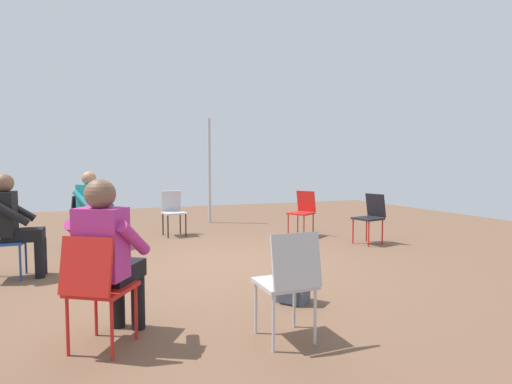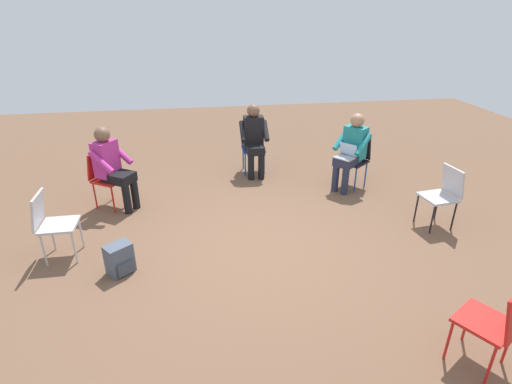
{
  "view_description": "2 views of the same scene",
  "coord_description": "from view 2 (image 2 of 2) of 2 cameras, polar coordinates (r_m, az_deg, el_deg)",
  "views": [
    {
      "loc": [
        -5.07,
        1.5,
        1.34
      ],
      "look_at": [
        -0.34,
        -0.37,
        0.99
      ],
      "focal_mm": 28.0,
      "sensor_mm": 36.0,
      "label": 1
    },
    {
      "loc": [
        -0.71,
        -4.2,
        2.79
      ],
      "look_at": [
        -0.04,
        0.02,
        0.78
      ],
      "focal_mm": 28.0,
      "sensor_mm": 36.0,
      "label": 2
    }
  ],
  "objects": [
    {
      "name": "chair_east",
      "position": [
        5.92,
        25.19,
        -0.09
      ],
      "size": [
        0.48,
        0.45,
        0.85
      ],
      "rotation": [
        0.0,
        0.0,
        1.69
      ],
      "color": "#B7B7BC",
      "rests_on": "ground"
    },
    {
      "name": "chair_north",
      "position": [
        7.24,
        -0.45,
        6.81
      ],
      "size": [
        0.41,
        0.44,
        0.85
      ],
      "rotation": [
        0.0,
        0.0,
        3.12
      ],
      "color": "#1E4799",
      "rests_on": "ground"
    },
    {
      "name": "ground_plane",
      "position": [
        5.09,
        0.52,
        -7.98
      ],
      "size": [
        15.43,
        15.43,
        0.0
      ],
      "primitive_type": "plane",
      "color": "brown"
    },
    {
      "name": "chair_southeast",
      "position": [
        3.87,
        31.06,
        -15.51
      ],
      "size": [
        0.56,
        0.57,
        0.85
      ],
      "rotation": [
        0.0,
        0.0,
        0.54
      ],
      "color": "red",
      "rests_on": "ground"
    },
    {
      "name": "backpack_near_laptop_user",
      "position": [
        4.85,
        -18.89,
        -9.23
      ],
      "size": [
        0.34,
        0.33,
        0.36
      ],
      "rotation": [
        0.0,
        0.0,
        3.81
      ],
      "color": "#475160",
      "rests_on": "ground"
    },
    {
      "name": "person_in_magenta",
      "position": [
        6.14,
        -19.88,
        3.74
      ],
      "size": [
        0.63,
        0.63,
        1.24
      ],
      "rotation": [
        0.0,
        0.0,
        -2.14
      ],
      "color": "black",
      "rests_on": "ground"
    },
    {
      "name": "chair_northwest",
      "position": [
        6.32,
        -20.73,
        2.26
      ],
      "size": [
        0.58,
        0.56,
        0.85
      ],
      "rotation": [
        0.0,
        0.0,
        -2.14
      ],
      "color": "red",
      "rests_on": "ground"
    },
    {
      "name": "person_in_black",
      "position": [
        7.03,
        -0.27,
        7.91
      ],
      "size": [
        0.5,
        0.53,
        1.24
      ],
      "rotation": [
        0.0,
        0.0,
        3.12
      ],
      "color": "black",
      "rests_on": "ground"
    },
    {
      "name": "chair_northeast",
      "position": [
        6.83,
        14.03,
        4.86
      ],
      "size": [
        0.58,
        0.58,
        0.85
      ],
      "rotation": [
        0.0,
        0.0,
        2.25
      ],
      "color": "black",
      "rests_on": "ground"
    },
    {
      "name": "person_with_laptop",
      "position": [
        6.62,
        13.48,
        6.09
      ],
      "size": [
        0.64,
        0.63,
        1.24
      ],
      "rotation": [
        0.0,
        0.0,
        2.25
      ],
      "color": "#23283D",
      "rests_on": "ground"
    },
    {
      "name": "chair_west",
      "position": [
        5.25,
        -27.19,
        -3.71
      ],
      "size": [
        0.44,
        0.4,
        0.85
      ],
      "rotation": [
        0.0,
        0.0,
        -1.57
      ],
      "color": "#B7B7BC",
      "rests_on": "ground"
    }
  ]
}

